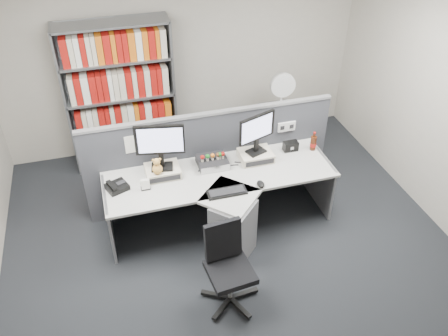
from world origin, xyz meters
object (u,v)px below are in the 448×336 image
object	(u,v)px
keyboard	(227,192)
cola_bottle	(313,143)
shelving_unit	(121,98)
desk	(225,204)
monitor_right	(257,131)
filing_cabinet	(279,133)
desktop_pc	(212,162)
desk_phone	(117,187)
office_chair	(228,264)
mouse	(261,184)
desk_fan	(282,88)
desk_calendar	(145,185)
monitor_left	(160,143)
speaker	(291,146)

from	to	relation	value
keyboard	cola_bottle	world-z (taller)	cola_bottle
shelving_unit	keyboard	bearing A→B (deg)	-66.01
desk	keyboard	distance (m)	0.31
monitor_right	shelving_unit	xyz separation A→B (m)	(-1.38, 1.46, -0.14)
shelving_unit	filing_cabinet	xyz separation A→B (m)	(2.10, -0.45, -0.63)
desktop_pc	cola_bottle	xyz separation A→B (m)	(1.25, -0.02, 0.05)
desk_phone	cola_bottle	size ratio (longest dim) A/B	1.12
desktop_pc	office_chair	xyz separation A→B (m)	(-0.19, -1.28, -0.29)
keyboard	mouse	size ratio (longest dim) A/B	3.40
mouse	desk_fan	bearing A→B (deg)	61.12
monitor_right	desk_phone	world-z (taller)	monitor_right
keyboard	mouse	distance (m)	0.39
desk_calendar	office_chair	world-z (taller)	office_chair
desk_phone	monitor_left	bearing A→B (deg)	12.72
monitor_right	desk_fan	size ratio (longest dim) A/B	0.86
mouse	desk_phone	bearing A→B (deg)	166.11
monitor_right	monitor_left	bearing A→B (deg)	180.00
monitor_left	shelving_unit	xyz separation A→B (m)	(-0.28, 1.46, -0.17)
cola_bottle	shelving_unit	xyz separation A→B (m)	(-2.11, 1.46, 0.16)
desk_fan	office_chair	bearing A→B (deg)	-122.21
desk	cola_bottle	size ratio (longest dim) A/B	10.69
desk_calendar	cola_bottle	world-z (taller)	cola_bottle
cola_bottle	filing_cabinet	distance (m)	1.11
desk_fan	desk_phone	bearing A→B (deg)	-154.17
shelving_unit	monitor_left	bearing A→B (deg)	-79.12
shelving_unit	office_chair	bearing A→B (deg)	-76.21
desktop_pc	filing_cabinet	distance (m)	1.64
desk	monitor_left	world-z (taller)	monitor_left
monitor_right	shelving_unit	size ratio (longest dim) A/B	0.24
desk	desk_calendar	xyz separation A→B (m)	(-0.84, 0.19, 0.32)
desk	monitor_left	bearing A→B (deg)	148.19
desk	office_chair	size ratio (longest dim) A/B	2.94
keyboard	office_chair	world-z (taller)	office_chair
keyboard	desk_phone	size ratio (longest dim) A/B	1.56
mouse	desk_phone	size ratio (longest dim) A/B	0.46
desk_phone	speaker	xyz separation A→B (m)	(2.09, 0.18, 0.02)
desktop_pc	keyboard	xyz separation A→B (m)	(0.02, -0.53, -0.03)
monitor_left	desk_calendar	world-z (taller)	monitor_left
desk	desktop_pc	xyz separation A→B (m)	(-0.04, 0.40, 0.31)
desk	speaker	distance (m)	1.09
speaker	cola_bottle	size ratio (longest dim) A/B	0.72
mouse	office_chair	xyz separation A→B (m)	(-0.60, -0.77, -0.27)
keyboard	desk_calendar	world-z (taller)	desk_calendar
monitor_left	desk_fan	xyz separation A→B (m)	(1.82, 1.02, -0.09)
cola_bottle	desk_fan	size ratio (longest dim) A/B	0.43
monitor_right	desk_calendar	size ratio (longest dim) A/B	4.03
monitor_left	monitor_right	distance (m)	1.10
desk_calendar	filing_cabinet	xyz separation A→B (m)	(2.04, 1.21, -0.42)
keyboard	desk_phone	bearing A→B (deg)	160.73
desk	mouse	size ratio (longest dim) A/B	20.74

